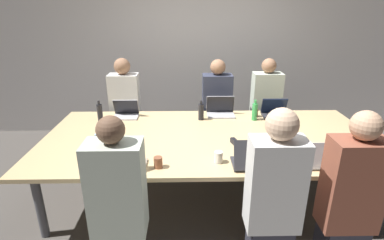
{
  "coord_description": "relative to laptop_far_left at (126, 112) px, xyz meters",
  "views": [
    {
      "loc": [
        -0.25,
        -2.94,
        2.04
      ],
      "look_at": [
        -0.19,
        0.1,
        0.87
      ],
      "focal_mm": 28.0,
      "sensor_mm": 36.0,
      "label": 1
    }
  ],
  "objects": [
    {
      "name": "ground_plane",
      "position": [
        1.01,
        -0.62,
        -0.79
      ],
      "size": [
        24.0,
        24.0,
        0.0
      ],
      "primitive_type": "plane",
      "color": "#4C4742"
    },
    {
      "name": "curtain_wall",
      "position": [
        1.01,
        1.34,
        0.61
      ],
      "size": [
        12.0,
        0.06,
        2.8
      ],
      "color": "#BCB7B2",
      "rests_on": "ground_plane"
    },
    {
      "name": "conference_table",
      "position": [
        1.01,
        -0.62,
        -0.11
      ],
      "size": [
        3.54,
        1.66,
        0.72
      ],
      "color": "#D6B77F",
      "rests_on": "ground_plane"
    },
    {
      "name": "laptop_far_left",
      "position": [
        0.0,
        0.0,
        0.0
      ],
      "size": [
        0.31,
        0.23,
        0.22
      ],
      "color": "silver",
      "rests_on": "conference_table"
    },
    {
      "name": "person_far_left",
      "position": [
        -0.09,
        0.43,
        -0.11
      ],
      "size": [
        0.4,
        0.24,
        1.39
      ],
      "color": "#2D2D38",
      "rests_on": "ground_plane"
    },
    {
      "name": "bottle_far_left",
      "position": [
        -0.28,
        -0.15,
        0.05
      ],
      "size": [
        0.06,
        0.06,
        0.26
      ],
      "color": "black",
      "rests_on": "conference_table"
    },
    {
      "name": "laptop_near_left",
      "position": [
        0.25,
        -1.28,
        -0.0
      ],
      "size": [
        0.31,
        0.22,
        0.22
      ],
      "rotation": [
        0.0,
        0.0,
        3.14
      ],
      "color": "gray",
      "rests_on": "conference_table"
    },
    {
      "name": "person_near_left",
      "position": [
        0.26,
        -1.73,
        -0.13
      ],
      "size": [
        0.4,
        0.24,
        1.37
      ],
      "rotation": [
        0.0,
        0.0,
        3.14
      ],
      "color": "#2D2D38",
      "rests_on": "ground_plane"
    },
    {
      "name": "cup_near_left",
      "position": [
        0.51,
        -1.28,
        -0.02
      ],
      "size": [
        0.07,
        0.07,
        0.1
      ],
      "color": "brown",
      "rests_on": "conference_table"
    },
    {
      "name": "bottle_near_left",
      "position": [
        -0.03,
        -1.14,
        0.05
      ],
      "size": [
        0.08,
        0.08,
        0.26
      ],
      "color": "#ADD1E0",
      "rests_on": "conference_table"
    },
    {
      "name": "laptop_far_right",
      "position": [
        1.88,
        -0.0,
        0.0
      ],
      "size": [
        0.32,
        0.23,
        0.23
      ],
      "color": "#333338",
      "rests_on": "conference_table"
    },
    {
      "name": "person_far_right",
      "position": [
        1.89,
        0.48,
        -0.13
      ],
      "size": [
        0.4,
        0.24,
        1.37
      ],
      "color": "#2D2D38",
      "rests_on": "ground_plane"
    },
    {
      "name": "cup_far_right",
      "position": [
        1.62,
        -0.03,
        -0.01
      ],
      "size": [
        0.08,
        0.08,
        0.1
      ],
      "color": "brown",
      "rests_on": "conference_table"
    },
    {
      "name": "bottle_far_right",
      "position": [
        1.59,
        -0.14,
        0.04
      ],
      "size": [
        0.07,
        0.07,
        0.25
      ],
      "color": "green",
      "rests_on": "conference_table"
    },
    {
      "name": "laptop_near_midright",
      "position": [
        1.31,
        -1.29,
        0.01
      ],
      "size": [
        0.31,
        0.27,
        0.26
      ],
      "rotation": [
        0.0,
        0.0,
        3.14
      ],
      "color": "#333338",
      "rests_on": "conference_table"
    },
    {
      "name": "person_near_midright",
      "position": [
        1.4,
        -1.7,
        -0.1
      ],
      "size": [
        0.4,
        0.24,
        1.4
      ],
      "rotation": [
        0.0,
        0.0,
        3.14
      ],
      "color": "#2D2D38",
      "rests_on": "ground_plane"
    },
    {
      "name": "cup_near_midright",
      "position": [
        1.04,
        -1.2,
        -0.01
      ],
      "size": [
        0.08,
        0.08,
        0.1
      ],
      "color": "white",
      "rests_on": "conference_table"
    },
    {
      "name": "laptop_far_center",
      "position": [
        1.2,
        0.05,
        0.0
      ],
      "size": [
        0.35,
        0.24,
        0.24
      ],
      "color": "#B7B7BC",
      "rests_on": "conference_table"
    },
    {
      "name": "person_far_center",
      "position": [
        1.18,
        0.39,
        -0.12
      ],
      "size": [
        0.4,
        0.24,
        1.38
      ],
      "color": "#2D2D38",
      "rests_on": "ground_plane"
    },
    {
      "name": "bottle_far_center",
      "position": [
        0.94,
        -0.12,
        0.04
      ],
      "size": [
        0.07,
        0.07,
        0.24
      ],
      "color": "black",
      "rests_on": "conference_table"
    },
    {
      "name": "laptop_near_right",
      "position": [
        1.94,
        -1.29,
        0.01
      ],
      "size": [
        0.35,
        0.24,
        0.25
      ],
      "rotation": [
        0.0,
        0.0,
        3.14
      ],
      "color": "#B7B7BC",
      "rests_on": "conference_table"
    },
    {
      "name": "person_near_right",
      "position": [
        1.97,
        -1.71,
        -0.12
      ],
      "size": [
        0.4,
        0.24,
        1.38
      ],
      "rotation": [
        0.0,
        0.0,
        3.14
      ],
      "color": "#2D2D38",
      "rests_on": "ground_plane"
    },
    {
      "name": "cup_near_right",
      "position": [
        2.21,
        -1.24,
        -0.02
      ],
      "size": [
        0.08,
        0.08,
        0.1
      ],
      "color": "red",
      "rests_on": "conference_table"
    },
    {
      "name": "stapler",
      "position": [
        1.25,
        -0.84,
        -0.04
      ],
      "size": [
        0.09,
        0.16,
        0.05
      ],
      "rotation": [
        0.0,
        0.0,
        0.29
      ],
      "color": "black",
      "rests_on": "conference_table"
    }
  ]
}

